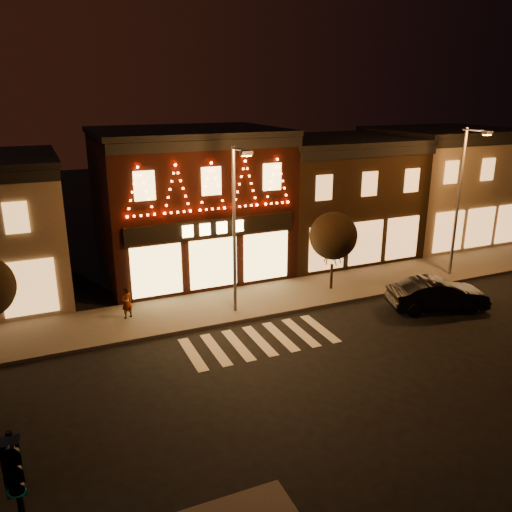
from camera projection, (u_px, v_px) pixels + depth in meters
ground at (304, 387)px, 18.85m from camera, size 120.00×120.00×0.00m
sidewalk_far at (264, 299)px, 26.57m from camera, size 44.00×4.00×0.15m
building_pulp at (190, 202)px, 29.77m from camera, size 10.20×8.34×8.30m
building_right_a at (331, 196)px, 33.52m from camera, size 9.20×8.28×7.50m
building_right_b at (440, 184)px, 36.89m from camera, size 9.20×8.28×7.80m
traffic_signal_near at (20, 502)px, 9.11m from camera, size 0.34×0.48×4.61m
streetlamp_mid at (236, 219)px, 23.43m from camera, size 0.49×1.79×7.84m
streetlamp_right at (462, 191)px, 28.39m from camera, size 0.61×1.90×8.27m
tree_right at (333, 236)px, 26.93m from camera, size 2.50×2.50×4.17m
dark_sedan at (437, 295)px, 25.26m from camera, size 5.04×2.93×1.57m
pedestrian at (127, 303)px, 24.00m from camera, size 0.65×0.55×1.52m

